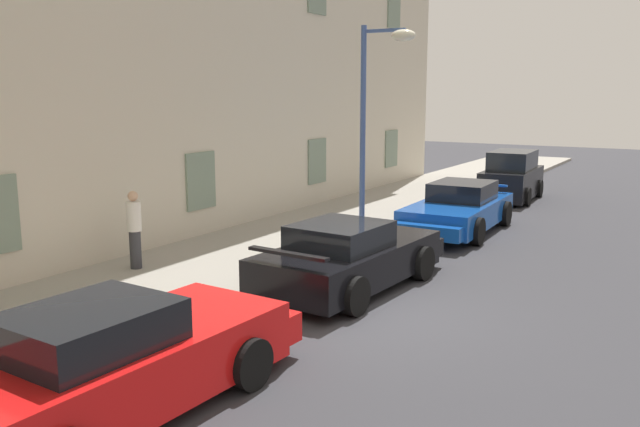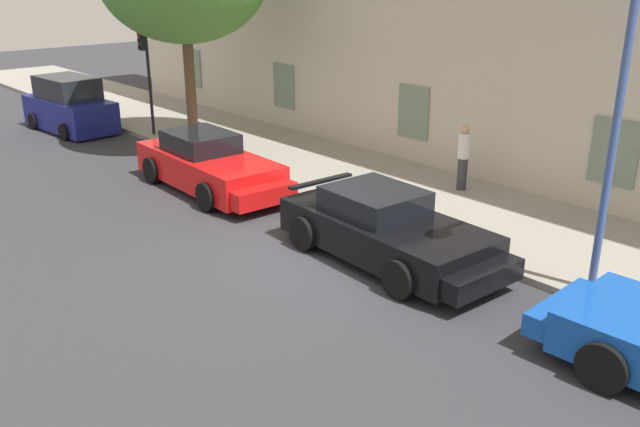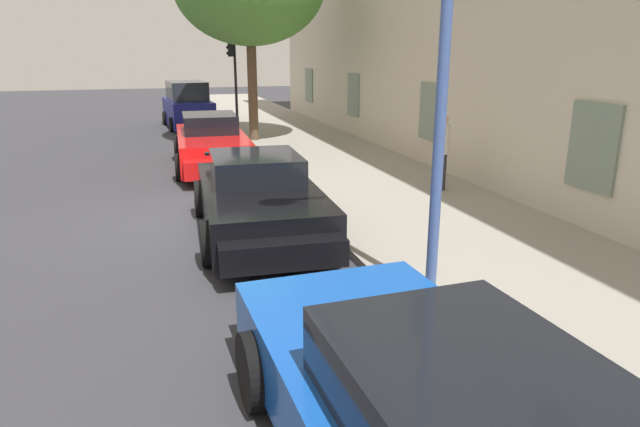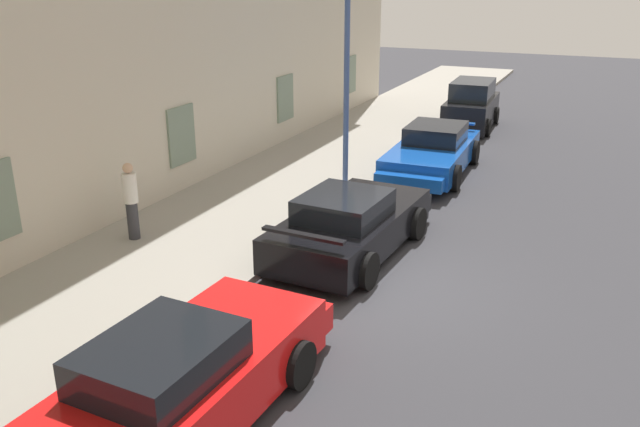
# 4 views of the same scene
# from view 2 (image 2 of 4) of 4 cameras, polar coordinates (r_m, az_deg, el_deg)

# --- Properties ---
(ground_plane) EXTENTS (80.00, 80.00, 0.00)m
(ground_plane) POSITION_cam_2_polar(r_m,az_deg,el_deg) (13.65, -1.10, -3.68)
(ground_plane) COLOR #333338
(sidewalk) EXTENTS (60.00, 4.35, 0.14)m
(sidewalk) POSITION_cam_2_polar(r_m,az_deg,el_deg) (16.61, 10.48, 0.69)
(sidewalk) COLOR gray
(sidewalk) RESTS_ON ground
(sportscar_red_lead) EXTENTS (5.14, 2.20, 1.46)m
(sportscar_red_lead) POSITION_cam_2_polar(r_m,az_deg,el_deg) (17.67, -9.12, 3.90)
(sportscar_red_lead) COLOR red
(sportscar_red_lead) RESTS_ON ground
(sportscar_yellow_flank) EXTENTS (4.93, 2.37, 1.39)m
(sportscar_yellow_flank) POSITION_cam_2_polar(r_m,az_deg,el_deg) (13.28, 6.01, -1.58)
(sportscar_yellow_flank) COLOR black
(sportscar_yellow_flank) RESTS_ON ground
(hatchback_distant) EXTENTS (4.02, 2.08, 1.91)m
(hatchback_distant) POSITION_cam_2_polar(r_m,az_deg,el_deg) (25.59, -20.38, 8.42)
(hatchback_distant) COLOR navy
(hatchback_distant) RESTS_ON ground
(traffic_light) EXTENTS (0.22, 0.36, 3.57)m
(traffic_light) POSITION_cam_2_polar(r_m,az_deg,el_deg) (23.30, -14.51, 12.33)
(traffic_light) COLOR black
(traffic_light) RESTS_ON sidewalk
(street_lamp) EXTENTS (0.44, 1.42, 5.36)m
(street_lamp) POSITION_cam_2_polar(r_m,az_deg,el_deg) (11.52, 23.31, 10.33)
(street_lamp) COLOR #3F5999
(street_lamp) RESTS_ON sidewalk
(pedestrian_admiring) EXTENTS (0.43, 0.43, 1.69)m
(pedestrian_admiring) POSITION_cam_2_polar(r_m,az_deg,el_deg) (17.42, 12.01, 4.77)
(pedestrian_admiring) COLOR #333338
(pedestrian_admiring) RESTS_ON sidewalk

